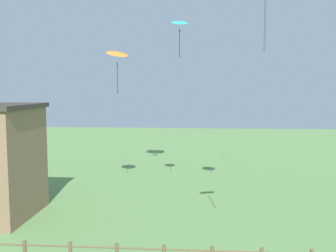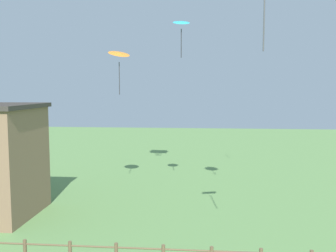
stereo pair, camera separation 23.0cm
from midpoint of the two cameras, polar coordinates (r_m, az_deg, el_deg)
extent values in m
cylinder|color=brown|center=(14.91, -0.25, -18.27)|extent=(21.83, 0.07, 0.07)
cylinder|color=#4C4C51|center=(13.16, 14.97, 16.52)|extent=(0.05, 0.05, 2.56)
cone|color=#2DB2C6|center=(22.57, 2.34, 15.57)|extent=(1.14, 1.11, 0.41)
cylinder|color=#2D2D33|center=(22.39, 2.33, 12.46)|extent=(0.05, 0.05, 1.66)
cone|color=orange|center=(23.68, -7.19, 10.96)|extent=(1.85, 1.84, 0.55)
cylinder|color=#333338|center=(23.59, -7.14, 7.22)|extent=(0.05, 0.05, 2.01)
camera|label=1|loc=(0.11, -89.58, 0.04)|focal=40.00mm
camera|label=2|loc=(0.11, 90.42, -0.04)|focal=40.00mm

